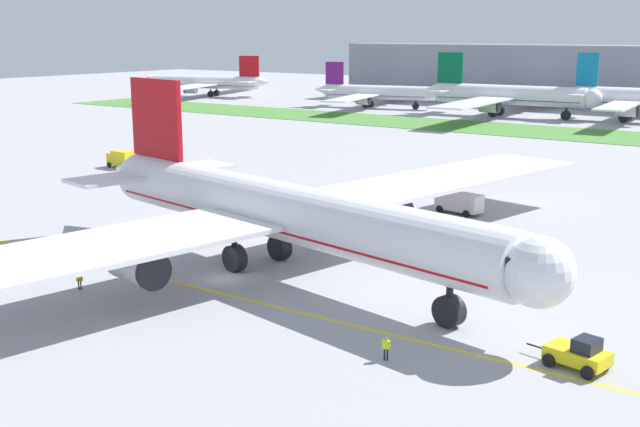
% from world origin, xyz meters
% --- Properties ---
extents(ground_plane, '(600.00, 600.00, 0.00)m').
position_xyz_m(ground_plane, '(0.00, 0.00, 0.00)').
color(ground_plane, '#9E9EA3').
rests_on(ground_plane, ground).
extents(apron_taxi_line, '(280.00, 0.36, 0.01)m').
position_xyz_m(apron_taxi_line, '(0.00, -3.43, 0.00)').
color(apron_taxi_line, yellow).
rests_on(apron_taxi_line, ground).
extents(grass_median_strip, '(320.00, 24.00, 0.10)m').
position_xyz_m(grass_median_strip, '(0.00, 122.08, 0.05)').
color(grass_median_strip, '#4C8438').
rests_on(grass_median_strip, ground).
extents(airliner_foreground, '(57.62, 93.93, 16.91)m').
position_xyz_m(airliner_foreground, '(2.84, 4.38, 5.74)').
color(airliner_foreground, white).
rests_on(airliner_foreground, ground).
extents(pushback_tug, '(5.91, 3.30, 2.24)m').
position_xyz_m(pushback_tug, '(32.48, -1.64, 1.02)').
color(pushback_tug, yellow).
rests_on(pushback_tug, ground).
extents(ground_crew_wingwalker_port, '(0.56, 0.40, 1.70)m').
position_xyz_m(ground_crew_wingwalker_port, '(21.37, -7.76, 1.04)').
color(ground_crew_wingwalker_port, black).
rests_on(ground_crew_wingwalker_port, ground).
extents(ground_crew_wingwalker_starboard, '(0.46, 0.46, 1.57)m').
position_xyz_m(ground_crew_wingwalker_starboard, '(-7.99, -9.60, 0.96)').
color(ground_crew_wingwalker_starboard, black).
rests_on(ground_crew_wingwalker_starboard, ground).
extents(service_truck_baggage_loader, '(6.10, 3.21, 2.60)m').
position_xyz_m(service_truck_baggage_loader, '(6.18, 36.22, 1.46)').
color(service_truck_baggage_loader, white).
rests_on(service_truck_baggage_loader, ground).
extents(service_truck_catering_van, '(5.03, 2.77, 2.80)m').
position_xyz_m(service_truck_catering_van, '(-53.91, 35.94, 1.53)').
color(service_truck_catering_van, yellow).
rests_on(service_truck_catering_van, ground).
extents(parked_airliner_far_left, '(46.22, 75.61, 13.96)m').
position_xyz_m(parked_airliner_far_left, '(-144.40, 155.26, 4.74)').
color(parked_airliner_far_left, white).
rests_on(parked_airliner_far_left, ground).
extents(parked_airliner_far_centre, '(38.18, 60.85, 13.13)m').
position_xyz_m(parked_airliner_far_centre, '(-74.45, 150.86, 4.46)').
color(parked_airliner_far_centre, white).
rests_on(parked_airliner_far_centre, ground).
extents(parked_airliner_far_right, '(48.51, 76.63, 16.44)m').
position_xyz_m(parked_airliner_far_right, '(-33.14, 148.61, 5.58)').
color(parked_airliner_far_right, white).
rests_on(parked_airliner_far_right, ground).
extents(parked_airliner_far_outer, '(38.80, 58.91, 16.72)m').
position_xyz_m(parked_airliner_far_outer, '(-2.15, 154.71, 5.65)').
color(parked_airliner_far_outer, white).
rests_on(parked_airliner_far_outer, ground).
extents(terminal_building, '(124.86, 20.00, 18.00)m').
position_xyz_m(terminal_building, '(-38.98, 188.90, 9.00)').
color(terminal_building, gray).
rests_on(terminal_building, ground).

